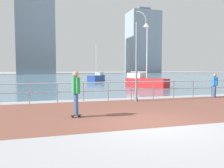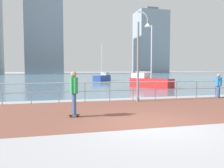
% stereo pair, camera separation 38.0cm
% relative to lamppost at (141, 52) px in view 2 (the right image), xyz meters
% --- Properties ---
extents(ground, '(220.00, 220.00, 0.00)m').
position_rel_lamppost_xyz_m(ground, '(-1.58, 35.21, -2.74)').
color(ground, '#9E9EA3').
extents(brick_paving, '(28.00, 6.06, 0.01)m').
position_rel_lamppost_xyz_m(brick_paving, '(-1.58, -2.31, -2.73)').
color(brick_paving, brown).
rests_on(brick_paving, ground).
extents(harbor_water, '(180.00, 88.00, 0.00)m').
position_rel_lamppost_xyz_m(harbor_water, '(-1.58, 45.72, -2.73)').
color(harbor_water, slate).
rests_on(harbor_water, ground).
extents(waterfront_railing, '(25.25, 0.06, 1.07)m').
position_rel_lamppost_xyz_m(waterfront_railing, '(-1.58, 0.72, -2.00)').
color(waterfront_railing, '#9EADB7').
rests_on(waterfront_railing, ground).
extents(lamppost, '(0.66, 0.66, 4.95)m').
position_rel_lamppost_xyz_m(lamppost, '(0.00, 0.00, 0.00)').
color(lamppost, slate).
rests_on(lamppost, ground).
extents(skateboarder, '(0.41, 0.56, 1.71)m').
position_rel_lamppost_xyz_m(skateboarder, '(-3.87, -3.17, -1.71)').
color(skateboarder, black).
rests_on(skateboarder, ground).
extents(bystander, '(0.32, 0.55, 1.50)m').
position_rel_lamppost_xyz_m(bystander, '(5.32, 0.37, -1.86)').
color(bystander, '#384C7A').
rests_on(bystander, ground).
extents(sailboat_blue, '(3.32, 4.00, 5.64)m').
position_rel_lamppost_xyz_m(sailboat_blue, '(2.35, 21.85, -2.20)').
color(sailboat_blue, '#284799').
rests_on(sailboat_blue, ground).
extents(sailboat_navy, '(3.41, 4.24, 5.92)m').
position_rel_lamppost_xyz_m(sailboat_navy, '(4.24, 8.44, -2.17)').
color(sailboat_navy, '#B21E1E').
rests_on(sailboat_navy, ground).
extents(tower_steel, '(15.61, 14.28, 45.35)m').
position_rel_lamppost_xyz_m(tower_steel, '(-9.11, 92.34, 19.11)').
color(tower_steel, '#8493A3').
rests_on(tower_steel, ground).
extents(tower_glass, '(15.01, 12.61, 32.61)m').
position_rel_lamppost_xyz_m(tower_glass, '(42.44, 95.11, 12.74)').
color(tower_glass, '#8493A3').
rests_on(tower_glass, ground).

